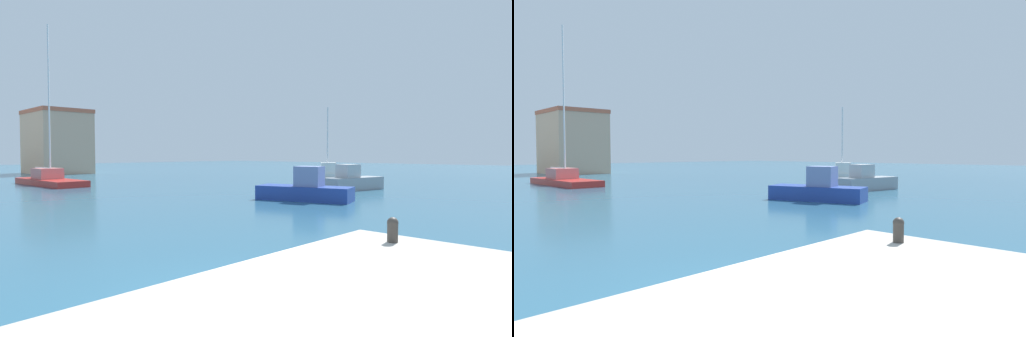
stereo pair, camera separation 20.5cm
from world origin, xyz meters
TOP-DOWN VIEW (x-y plane):
  - water at (15.00, 20.00)m, footprint 160.00×160.00m
  - mooring_bollard at (2.43, -1.56)m, footprint 0.21×0.21m
  - sailboat_red_near_pier at (7.49, 30.59)m, footprint 2.86×8.97m
  - motorboat_grey_far_left at (20.87, 10.11)m, footprint 5.08×2.40m
  - sailboat_white_distant_north at (30.12, 18.42)m, footprint 4.44×5.03m
  - motorboat_blue_far_right at (13.47, 8.74)m, footprint 3.26×5.57m
  - waterfront_apartments at (15.22, 50.34)m, footprint 6.29×8.92m

SIDE VIEW (x-z plane):
  - water at x=15.00m, z-range 0.00..0.00m
  - sailboat_red_near_pier at x=7.49m, z-range -6.08..7.08m
  - sailboat_white_distant_north at x=30.12m, z-range -3.07..4.25m
  - motorboat_blue_far_right at x=13.47m, z-range -0.35..1.56m
  - motorboat_grey_far_left at x=20.87m, z-range -0.30..1.55m
  - mooring_bollard at x=2.43m, z-range 1.01..1.48m
  - waterfront_apartments at x=15.22m, z-range 0.01..8.23m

